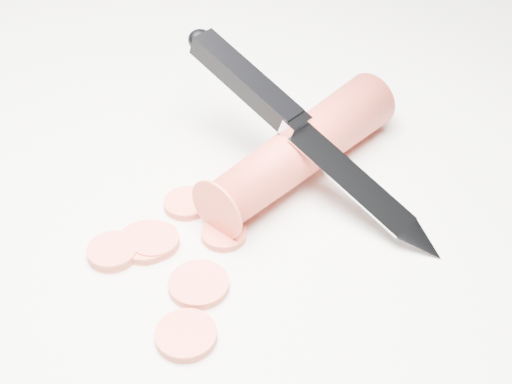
# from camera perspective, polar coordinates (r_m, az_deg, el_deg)

# --- Properties ---
(ground) EXTENTS (2.40, 2.40, 0.00)m
(ground) POSITION_cam_1_polar(r_m,az_deg,el_deg) (0.52, -4.02, 0.25)
(ground) COLOR silver
(ground) RESTS_ON ground
(carrot) EXTENTS (0.11, 0.18, 0.04)m
(carrot) POSITION_cam_1_polar(r_m,az_deg,el_deg) (0.52, 3.66, 3.43)
(carrot) COLOR red
(carrot) RESTS_ON ground
(carrot_slice_0) EXTENTS (0.03, 0.03, 0.01)m
(carrot_slice_0) POSITION_cam_1_polar(r_m,az_deg,el_deg) (0.48, -11.40, -4.69)
(carrot_slice_0) COLOR #F1563E
(carrot_slice_0) RESTS_ON ground
(carrot_slice_1) EXTENTS (0.03, 0.03, 0.01)m
(carrot_slice_1) POSITION_cam_1_polar(r_m,az_deg,el_deg) (0.48, -8.13, -3.91)
(carrot_slice_1) COLOR #F1563E
(carrot_slice_1) RESTS_ON ground
(carrot_slice_2) EXTENTS (0.04, 0.04, 0.01)m
(carrot_slice_2) POSITION_cam_1_polar(r_m,az_deg,el_deg) (0.48, -8.78, -3.99)
(carrot_slice_2) COLOR #F1563E
(carrot_slice_2) RESTS_ON ground
(carrot_slice_3) EXTENTS (0.04, 0.04, 0.01)m
(carrot_slice_3) POSITION_cam_1_polar(r_m,az_deg,el_deg) (0.45, -4.60, -7.39)
(carrot_slice_3) COLOR #F1563E
(carrot_slice_3) RESTS_ON ground
(carrot_slice_4) EXTENTS (0.03, 0.03, 0.01)m
(carrot_slice_4) POSITION_cam_1_polar(r_m,az_deg,el_deg) (0.48, -2.58, -3.39)
(carrot_slice_4) COLOR #F1563E
(carrot_slice_4) RESTS_ON ground
(carrot_slice_5) EXTENTS (0.03, 0.03, 0.01)m
(carrot_slice_5) POSITION_cam_1_polar(r_m,az_deg,el_deg) (0.50, -5.60, -0.92)
(carrot_slice_5) COLOR #F1563E
(carrot_slice_5) RESTS_ON ground
(carrot_slice_6) EXTENTS (0.04, 0.04, 0.01)m
(carrot_slice_6) POSITION_cam_1_polar(r_m,az_deg,el_deg) (0.42, -5.62, -11.34)
(carrot_slice_6) COLOR #F1563E
(carrot_slice_6) RESTS_ON ground
(kitchen_knife) EXTENTS (0.22, 0.12, 0.09)m
(kitchen_knife) POSITION_cam_1_polar(r_m,az_deg,el_deg) (0.50, 4.32, 4.67)
(kitchen_knife) COLOR silver
(kitchen_knife) RESTS_ON ground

